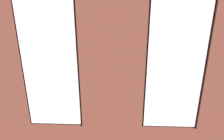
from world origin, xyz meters
TOP-DOWN VIEW (x-y plane):
  - ground_plane at (0.00, 0.00)m, footprint 6.23×5.52m
  - brick_wall_with_windows at (-0.00, 2.38)m, footprint 5.63×0.30m
  - white_wall_right at (2.77, 0.20)m, footprint 0.10×4.52m
  - couch_by_window at (0.85, 1.73)m, footprint 1.81×0.87m
  - couch_left at (-2.12, 0.22)m, footprint 0.95×1.82m
  - coffee_table at (0.27, -0.30)m, footprint 1.54×0.83m
  - cup_ceramic at (0.46, -0.41)m, footprint 0.09×0.09m
  - candle_jar at (0.15, -0.18)m, footprint 0.08×0.08m
  - remote_silver at (0.27, -0.30)m, footprint 0.16×0.15m
  - remote_gray at (0.73, -0.18)m, footprint 0.06×0.17m
  - media_console at (2.47, -0.47)m, footprint 0.99×0.42m
  - tv_flatscreen at (2.47, -0.47)m, footprint 1.15×0.20m
  - potted_plant_corner_near_left at (-2.27, -1.76)m, footprint 0.79×0.61m
  - potted_plant_mid_room_small at (-1.13, -0.75)m, footprint 0.25×0.25m
  - potted_plant_by_left_couch at (-1.72, -1.13)m, footprint 0.27×0.27m
  - potted_plant_near_tv at (1.92, 0.48)m, footprint 0.35×0.35m
  - potted_plant_between_couches at (-0.50, 1.68)m, footprint 0.53×0.53m

SIDE VIEW (x-z plane):
  - ground_plane at x=0.00m, z-range -0.10..0.00m
  - potted_plant_by_left_couch at x=-1.72m, z-range 0.06..0.49m
  - media_console at x=2.47m, z-range 0.00..0.58m
  - potted_plant_mid_room_small at x=-1.13m, z-range 0.07..0.57m
  - couch_by_window at x=0.85m, z-range -0.07..0.73m
  - couch_left at x=-2.12m, z-range -0.07..0.73m
  - coffee_table at x=0.27m, z-range 0.16..0.59m
  - potted_plant_near_tv at x=1.92m, z-range 0.08..0.68m
  - remote_silver at x=0.27m, z-range 0.42..0.44m
  - remote_gray at x=0.73m, z-range 0.42..0.44m
  - cup_ceramic at x=0.46m, z-range 0.42..0.53m
  - candle_jar at x=0.15m, z-range 0.42..0.53m
  - potted_plant_between_couches at x=-0.50m, z-range 0.14..0.99m
  - potted_plant_corner_near_left at x=-2.27m, z-range 0.00..1.14m
  - tv_flatscreen at x=2.47m, z-range 0.58..1.34m
  - brick_wall_with_windows at x=0.00m, z-range -0.06..2.98m
  - white_wall_right at x=2.77m, z-range 0.00..3.04m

